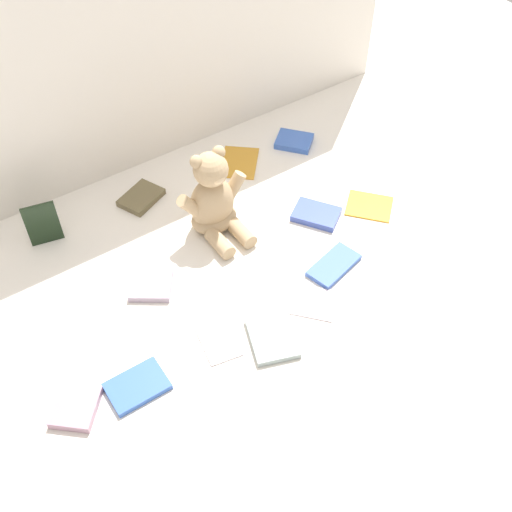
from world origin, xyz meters
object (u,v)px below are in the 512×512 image
teddy_bear (214,201)px  book_case_5 (334,265)px  book_case_0 (141,198)px  book_case_7 (313,302)px  book_case_9 (43,224)px  book_case_8 (239,162)px  book_case_6 (369,205)px  book_case_12 (218,340)px  book_case_1 (137,386)px  book_case_11 (317,215)px  book_case_10 (76,407)px  book_case_4 (272,338)px  book_case_2 (151,285)px  book_case_3 (294,141)px

teddy_bear → book_case_5: size_ratio=1.74×
book_case_0 → book_case_7: 0.55m
book_case_0 → book_case_9: size_ratio=0.96×
book_case_7 → book_case_5: bearing=-13.7°
book_case_8 → book_case_6: bearing=-20.8°
book_case_9 → book_case_0: bearing=12.1°
book_case_5 → book_case_7: 0.12m
book_case_6 → book_case_9: book_case_9 is taller
book_case_6 → book_case_12: 0.57m
book_case_9 → book_case_12: size_ratio=1.05×
book_case_1 → book_case_9: (0.01, 0.50, 0.05)m
book_case_11 → book_case_7: bearing=16.1°
book_case_7 → book_case_11: size_ratio=0.91×
book_case_9 → book_case_5: bearing=-29.2°
book_case_5 → book_case_7: size_ratio=1.28×
book_case_0 → book_case_8: bearing=-117.2°
book_case_7 → book_case_12: bearing=130.7°
book_case_1 → book_case_9: size_ratio=1.06×
book_case_8 → book_case_10: bearing=-105.7°
book_case_8 → book_case_11: size_ratio=1.17×
book_case_0 → book_case_4: 0.56m
book_case_5 → book_case_12: 0.34m
book_case_2 → book_case_5: book_case_2 is taller
book_case_6 → book_case_2: bearing=131.6°
teddy_bear → book_case_10: 0.58m
book_case_2 → book_case_7: bearing=173.9°
book_case_2 → book_case_8: (0.42, 0.26, -0.00)m
book_case_6 → book_case_9: size_ratio=1.03×
book_case_9 → book_case_6: bearing=-13.6°
teddy_bear → book_case_6: bearing=-24.6°
book_case_0 → book_case_11: 0.47m
book_case_3 → book_case_5: (-0.20, -0.44, -0.00)m
book_case_10 → book_case_0: bearing=-87.9°
book_case_9 → book_case_8: bearing=10.3°
book_case_1 → book_case_5: (0.54, 0.03, -0.00)m
book_case_11 → book_case_0: bearing=-76.5°
book_case_2 → book_case_8: 0.49m
teddy_bear → book_case_0: teddy_bear is taller
book_case_5 → book_case_11: book_case_11 is taller
book_case_2 → book_case_4: (0.15, -0.28, -0.00)m
book_case_6 → book_case_9: 0.83m
book_case_11 → book_case_12: 0.45m
book_case_3 → book_case_10: 0.97m
book_case_2 → book_case_6: book_case_2 is taller
book_case_0 → book_case_9: 0.26m
teddy_bear → book_case_4: (-0.08, -0.37, -0.08)m
teddy_bear → book_case_9: bearing=151.7°
book_case_4 → book_case_5: 0.26m
teddy_bear → book_case_8: 0.27m
book_case_0 → book_case_8: size_ratio=0.81×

